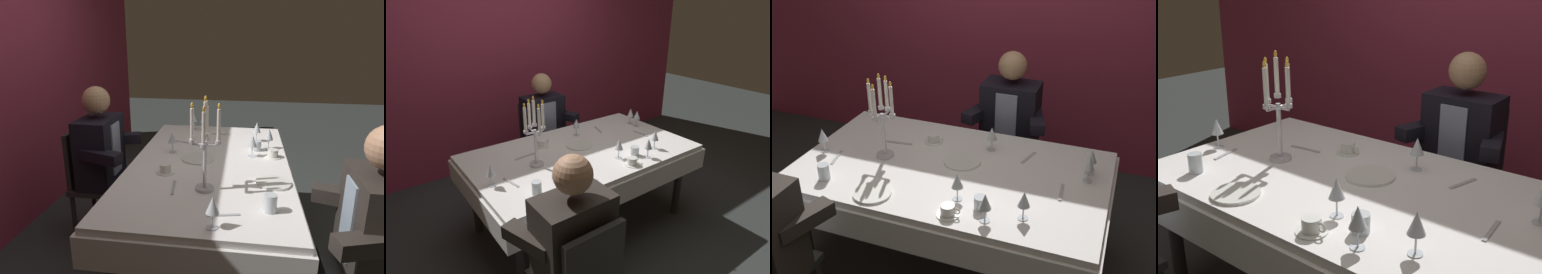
% 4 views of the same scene
% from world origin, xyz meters
% --- Properties ---
extents(back_wall, '(6.00, 0.12, 2.70)m').
position_xyz_m(back_wall, '(0.00, 1.66, 1.35)').
color(back_wall, '#972F49').
rests_on(back_wall, ground_plane).
extents(dining_table, '(1.94, 1.14, 0.74)m').
position_xyz_m(dining_table, '(0.00, 0.00, 0.62)').
color(dining_table, white).
rests_on(dining_table, ground_plane).
extents(candelabra, '(0.19, 0.19, 0.56)m').
position_xyz_m(candelabra, '(-0.45, -0.01, 1.00)').
color(candelabra, silver).
rests_on(candelabra, dining_table).
extents(dinner_plate_0, '(0.24, 0.24, 0.01)m').
position_xyz_m(dinner_plate_0, '(0.04, 0.09, 0.75)').
color(dinner_plate_0, white).
rests_on(dinner_plate_0, dining_table).
extents(dinner_plate_1, '(0.22, 0.22, 0.01)m').
position_xyz_m(dinner_plate_1, '(-0.30, -0.42, 0.75)').
color(dinner_plate_1, white).
rests_on(dinner_plate_1, dining_table).
extents(wine_glass_0, '(0.07, 0.07, 0.16)m').
position_xyz_m(wine_glass_0, '(0.54, -0.34, 0.86)').
color(wine_glass_0, silver).
rests_on(wine_glass_0, dining_table).
extents(wine_glass_2, '(0.07, 0.07, 0.16)m').
position_xyz_m(wine_glass_2, '(0.16, -0.30, 0.86)').
color(wine_glass_2, silver).
rests_on(wine_glass_2, dining_table).
extents(wine_glass_3, '(0.07, 0.07, 0.16)m').
position_xyz_m(wine_glass_3, '(0.36, -0.43, 0.85)').
color(wine_glass_3, silver).
rests_on(wine_glass_3, dining_table).
extents(wine_glass_4, '(0.07, 0.07, 0.16)m').
position_xyz_m(wine_glass_4, '(0.17, 0.30, 0.85)').
color(wine_glass_4, silver).
rests_on(wine_glass_4, dining_table).
extents(wine_glass_6, '(0.07, 0.07, 0.16)m').
position_xyz_m(wine_glass_6, '(-0.85, -0.10, 0.85)').
color(wine_glass_6, silver).
rests_on(wine_glass_6, dining_table).
extents(water_tumbler_0, '(0.07, 0.07, 0.10)m').
position_xyz_m(water_tumbler_0, '(-0.65, -0.38, 0.79)').
color(water_tumbler_0, silver).
rests_on(water_tumbler_0, dining_table).
extents(water_tumbler_1, '(0.07, 0.07, 0.08)m').
position_xyz_m(water_tumbler_1, '(0.31, -0.34, 0.78)').
color(water_tumbler_1, silver).
rests_on(water_tumbler_1, dining_table).
extents(coffee_cup_0, '(0.13, 0.12, 0.06)m').
position_xyz_m(coffee_cup_0, '(-0.23, 0.27, 0.77)').
color(coffee_cup_0, white).
rests_on(coffee_cup_0, dining_table).
extents(coffee_cup_1, '(0.13, 0.12, 0.06)m').
position_xyz_m(coffee_cup_1, '(0.17, -0.45, 0.77)').
color(coffee_cup_1, white).
rests_on(coffee_cup_1, dining_table).
extents(fork_0, '(0.06, 0.17, 0.01)m').
position_xyz_m(fork_0, '(0.42, 0.29, 0.74)').
color(fork_0, '#B7B7BC').
rests_on(fork_0, dining_table).
extents(spoon_1, '(0.03, 0.17, 0.01)m').
position_xyz_m(spoon_1, '(0.69, -0.03, 0.74)').
color(spoon_1, '#B7B7BC').
rests_on(spoon_1, dining_table).
extents(spoon_2, '(0.05, 0.17, 0.01)m').
position_xyz_m(spoon_2, '(-0.73, -0.14, 0.74)').
color(spoon_2, '#B7B7BC').
rests_on(spoon_2, dining_table).
extents(knife_3, '(0.19, 0.04, 0.01)m').
position_xyz_m(knife_3, '(-0.45, 0.17, 0.74)').
color(knife_3, '#B7B7BC').
rests_on(knife_3, dining_table).
extents(seated_diner_1, '(0.63, 0.48, 1.24)m').
position_xyz_m(seated_diner_1, '(0.14, 0.89, 0.74)').
color(seated_diner_1, '#292825').
rests_on(seated_diner_1, ground_plane).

